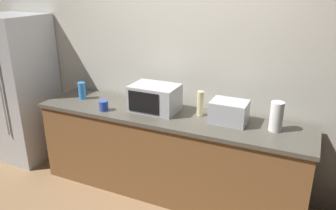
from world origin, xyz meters
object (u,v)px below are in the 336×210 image
(toaster_oven, at_px, (229,112))
(bottle_hand_soap, at_px, (200,104))
(refrigerator, at_px, (19,89))
(microwave, at_px, (155,98))
(paper_towel_roll, at_px, (276,117))
(mug_blue, at_px, (104,106))
(bottle_spray_cleaner, at_px, (82,91))

(toaster_oven, distance_m, bottle_hand_soap, 0.31)
(refrigerator, relative_size, bottle_hand_soap, 7.17)
(microwave, height_order, paper_towel_roll, same)
(bottle_hand_soap, bearing_deg, microwave, -172.67)
(microwave, relative_size, mug_blue, 4.62)
(paper_towel_roll, bearing_deg, microwave, -179.90)
(bottle_hand_soap, xyz_separation_m, mug_blue, (-0.95, -0.29, -0.07))
(toaster_oven, distance_m, paper_towel_roll, 0.43)
(microwave, xyz_separation_m, mug_blue, (-0.48, -0.23, -0.08))
(microwave, relative_size, bottle_spray_cleaner, 2.50)
(refrigerator, relative_size, mug_blue, 17.32)
(toaster_oven, relative_size, bottle_hand_soap, 1.36)
(paper_towel_roll, xyz_separation_m, mug_blue, (-1.69, -0.23, -0.08))
(bottle_hand_soap, height_order, mug_blue, bottle_hand_soap)
(bottle_hand_soap, bearing_deg, mug_blue, -163.16)
(paper_towel_roll, bearing_deg, bottle_hand_soap, 175.43)
(refrigerator, relative_size, paper_towel_roll, 6.67)
(toaster_oven, xyz_separation_m, bottle_hand_soap, (-0.30, 0.05, 0.02))
(bottle_spray_cleaner, bearing_deg, mug_blue, -25.25)
(microwave, height_order, toaster_oven, microwave)
(microwave, relative_size, bottle_hand_soap, 1.91)
(refrigerator, xyz_separation_m, bottle_spray_cleaner, (0.96, 0.03, 0.10))
(refrigerator, height_order, mug_blue, refrigerator)
(microwave, xyz_separation_m, bottle_hand_soap, (0.47, 0.06, -0.01))
(microwave, xyz_separation_m, toaster_oven, (0.78, 0.01, -0.03))
(microwave, distance_m, paper_towel_roll, 1.21)
(refrigerator, height_order, microwave, refrigerator)
(mug_blue, bearing_deg, microwave, 25.40)
(toaster_oven, bearing_deg, paper_towel_roll, -1.34)
(refrigerator, relative_size, microwave, 3.75)
(paper_towel_roll, bearing_deg, bottle_spray_cleaner, -179.38)
(toaster_oven, bearing_deg, microwave, -179.10)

